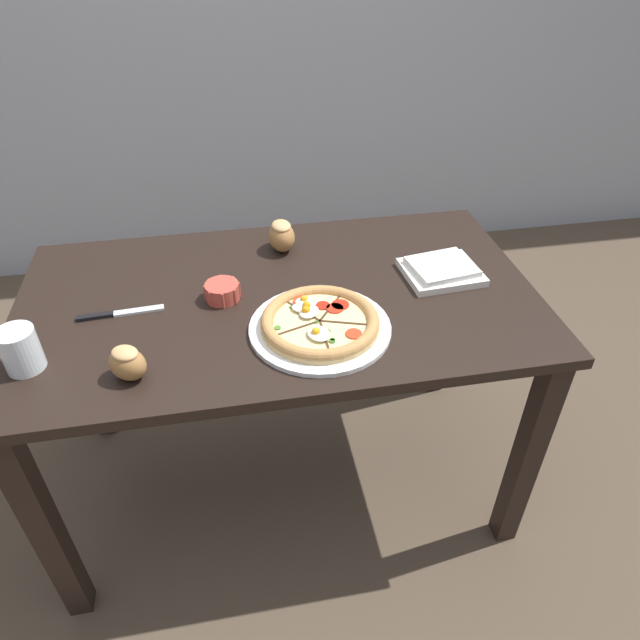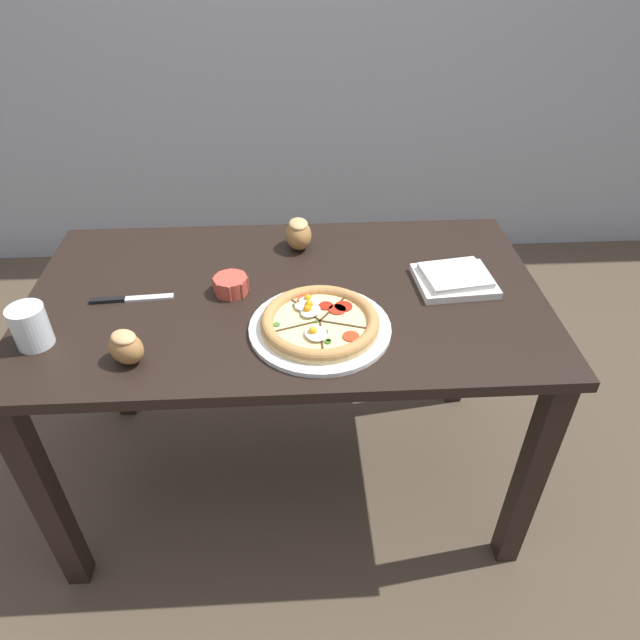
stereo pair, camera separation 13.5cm
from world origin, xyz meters
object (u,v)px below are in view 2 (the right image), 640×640
at_px(knife_main, 131,299).
at_px(water_glass, 31,328).
at_px(bread_piece_near, 126,347).
at_px(pizza, 320,323).
at_px(dining_table, 288,325).
at_px(napkin_folded, 455,279).
at_px(bread_piece_mid, 299,233).
at_px(ramekin_bowl, 231,284).

xyz_separation_m(knife_main, water_glass, (-0.18, -0.16, 0.04)).
xyz_separation_m(bread_piece_near, knife_main, (-0.05, 0.24, -0.04)).
xyz_separation_m(pizza, bread_piece_near, (-0.43, -0.09, 0.02)).
bearing_deg(knife_main, pizza, -21.21).
relative_size(dining_table, water_glass, 13.32).
bearing_deg(dining_table, napkin_folded, 1.87).
bearing_deg(pizza, bread_piece_mid, 95.84).
relative_size(dining_table, ramekin_bowl, 14.34).
bearing_deg(bread_piece_mid, ramekin_bowl, -129.44).
relative_size(pizza, bread_piece_near, 3.14).
height_order(ramekin_bowl, water_glass, water_glass).
relative_size(dining_table, pizza, 3.94).
distance_m(napkin_folded, bread_piece_near, 0.85).
height_order(bread_piece_mid, knife_main, bread_piece_mid).
xyz_separation_m(ramekin_bowl, water_glass, (-0.44, -0.19, 0.02)).
xyz_separation_m(dining_table, napkin_folded, (0.45, 0.01, 0.13)).
distance_m(ramekin_bowl, napkin_folded, 0.59).
height_order(napkin_folded, water_glass, water_glass).
height_order(dining_table, knife_main, knife_main).
bearing_deg(ramekin_bowl, dining_table, -3.89).
bearing_deg(dining_table, pizza, -64.01).
distance_m(bread_piece_near, knife_main, 0.24).
relative_size(ramekin_bowl, bread_piece_near, 0.86).
relative_size(pizza, knife_main, 1.62).
relative_size(dining_table, knife_main, 6.37).
height_order(bread_piece_near, water_glass, water_glass).
xyz_separation_m(napkin_folded, bread_piece_near, (-0.80, -0.27, 0.02)).
bearing_deg(bread_piece_mid, pizza, -84.16).
xyz_separation_m(ramekin_bowl, napkin_folded, (0.59, 0.00, -0.01)).
height_order(dining_table, ramekin_bowl, ramekin_bowl).
bearing_deg(napkin_folded, bread_piece_near, -161.69).
height_order(ramekin_bowl, napkin_folded, ramekin_bowl).
distance_m(ramekin_bowl, knife_main, 0.26).
distance_m(bread_piece_near, bread_piece_mid, 0.62).
relative_size(bread_piece_near, bread_piece_mid, 1.02).
bearing_deg(bread_piece_mid, water_glass, -146.63).
bearing_deg(ramekin_bowl, knife_main, -174.77).
bearing_deg(bread_piece_mid, dining_table, -99.59).
bearing_deg(napkin_folded, knife_main, -178.08).
bearing_deg(ramekin_bowl, pizza, -37.79).
height_order(pizza, bread_piece_near, bread_piece_near).
height_order(dining_table, bread_piece_near, bread_piece_near).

